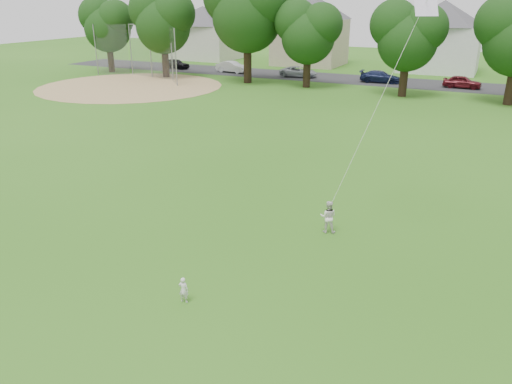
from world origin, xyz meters
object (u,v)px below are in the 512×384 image
at_px(toddler, 184,290).
at_px(baseball_backstop, 146,52).
at_px(older_boy, 328,217).
at_px(kite, 374,114).

xyz_separation_m(toddler, baseball_backstop, (-27.52, 34.74, 2.34)).
bearing_deg(older_boy, kite, -167.25).
height_order(toddler, kite, kite).
xyz_separation_m(toddler, older_boy, (2.27, 6.20, 0.22)).
bearing_deg(baseball_backstop, toddler, -51.62).
bearing_deg(toddler, older_boy, -118.51).
distance_m(older_boy, baseball_backstop, 41.31).
distance_m(kite, baseball_backstop, 41.77).
distance_m(toddler, kite, 8.65).
height_order(kite, baseball_backstop, kite).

